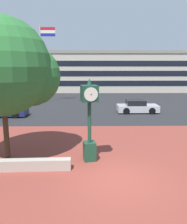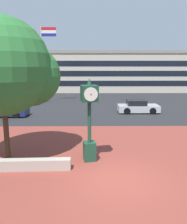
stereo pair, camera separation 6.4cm
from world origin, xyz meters
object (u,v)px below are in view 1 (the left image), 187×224
car_street_mid (3,110)px  civic_building (116,71)px  car_street_far (137,107)px  plaza_tree (8,69)px  flagpole_primary (43,57)px  street_clock (89,117)px

car_street_mid → civic_building: 27.87m
car_street_far → plaza_tree: bearing=-37.6°
civic_building → flagpole_primary: bearing=-123.5°
flagpole_primary → car_street_mid: bearing=-105.8°
street_clock → flagpole_primary: size_ratio=0.43×
car_street_mid → plaza_tree: bearing=22.7°
street_clock → car_street_mid: 13.18m
plaza_tree → car_street_mid: bearing=112.5°
street_clock → plaza_tree: bearing=160.0°
car_street_far → flagpole_primary: size_ratio=0.43×
plaza_tree → car_street_far: bearing=52.7°
car_street_mid → street_clock: bearing=37.9°
plaza_tree → car_street_mid: 11.26m
car_street_far → car_street_mid: bearing=-83.1°
car_street_mid → car_street_far: bearing=97.4°
car_street_mid → civic_building: civic_building is taller
street_clock → car_street_mid: (-7.98, 10.35, -1.65)m
car_street_mid → car_street_far: 12.79m
civic_building → car_street_far: bearing=-91.0°
car_street_far → civic_building: 23.01m
street_clock → car_street_far: bearing=57.1°
car_street_mid → civic_building: (13.11, 24.41, 2.97)m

